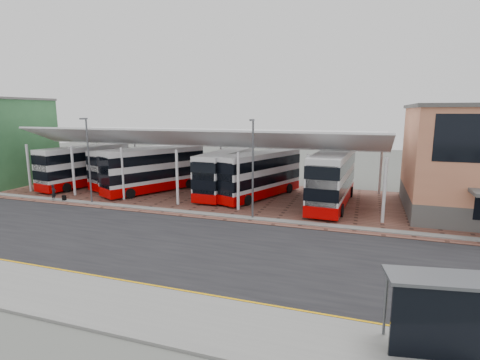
{
  "coord_description": "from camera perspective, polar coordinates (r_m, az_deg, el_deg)",
  "views": [
    {
      "loc": [
        10.56,
        -21.91,
        8.66
      ],
      "look_at": [
        -0.11,
        9.31,
        2.59
      ],
      "focal_mm": 28.0,
      "sensor_mm": 36.0,
      "label": 1
    }
  ],
  "objects": [
    {
      "name": "lamp_east",
      "position": [
        29.77,
        1.95,
        2.11
      ],
      "size": [
        0.16,
        0.9,
        8.07
      ],
      "color": "#515359",
      "rests_on": "ground"
    },
    {
      "name": "lamp_west",
      "position": [
        37.63,
        -22.08,
        3.1
      ],
      "size": [
        0.16,
        0.9,
        8.07
      ],
      "color": "#515359",
      "rests_on": "ground"
    },
    {
      "name": "bus_0",
      "position": [
        47.18,
        -22.49,
        1.96
      ],
      "size": [
        4.64,
        11.52,
        4.63
      ],
      "rotation": [
        0.0,
        0.0,
        -0.19
      ],
      "color": "silver",
      "rests_on": "forecourt"
    },
    {
      "name": "north_kerb",
      "position": [
        31.23,
        -1.66,
        -5.54
      ],
      "size": [
        120.0,
        0.8,
        0.14
      ],
      "primitive_type": "cube",
      "color": "slate",
      "rests_on": "ground"
    },
    {
      "name": "canopy",
      "position": [
        39.59,
        -5.94,
        6.22
      ],
      "size": [
        37.0,
        11.63,
        7.07
      ],
      "color": "silver",
      "rests_on": "ground"
    },
    {
      "name": "yellow_line_near",
      "position": [
        20.21,
        -15.38,
        -15.27
      ],
      "size": [
        120.0,
        0.12,
        0.01
      ],
      "primitive_type": "cube",
      "color": "#F2AB08",
      "rests_on": "road"
    },
    {
      "name": "shop_green",
      "position": [
        52.34,
        -32.15,
        4.96
      ],
      "size": [
        6.4,
        10.2,
        10.22
      ],
      "color": "#346A3B",
      "rests_on": "ground"
    },
    {
      "name": "sidewalk",
      "position": [
        18.76,
        -18.97,
        -17.43
      ],
      "size": [
        120.0,
        4.0,
        0.14
      ],
      "primitive_type": "cube",
      "color": "slate",
      "rests_on": "ground"
    },
    {
      "name": "ground",
      "position": [
        25.82,
        -6.55,
        -9.25
      ],
      "size": [
        140.0,
        140.0,
        0.0
      ],
      "primitive_type": "plane",
      "color": "#50534D"
    },
    {
      "name": "road",
      "position": [
        24.97,
        -7.55,
        -9.94
      ],
      "size": [
        120.0,
        14.0,
        0.02
      ],
      "primitive_type": "cube",
      "color": "black",
      "rests_on": "ground"
    },
    {
      "name": "bus_4",
      "position": [
        37.79,
        3.03,
        0.76
      ],
      "size": [
        6.37,
        11.23,
        4.56
      ],
      "rotation": [
        0.0,
        0.0,
        -0.37
      ],
      "color": "silver",
      "rests_on": "forecourt"
    },
    {
      "name": "yellow_line_far",
      "position": [
        20.43,
        -14.9,
        -14.95
      ],
      "size": [
        120.0,
        0.12,
        0.01
      ],
      "primitive_type": "cube",
      "color": "#F2AB08",
      "rests_on": "road"
    },
    {
      "name": "bus_1",
      "position": [
        45.43,
        -15.75,
        1.91
      ],
      "size": [
        5.93,
        10.84,
        4.39
      ],
      "rotation": [
        0.0,
        0.0,
        -0.35
      ],
      "color": "silver",
      "rests_on": "forecourt"
    },
    {
      "name": "pedestrian",
      "position": [
        40.88,
        -26.52,
        -1.71
      ],
      "size": [
        0.49,
        0.64,
        1.57
      ],
      "primitive_type": "imported",
      "rotation": [
        0.0,
        0.0,
        1.78
      ],
      "color": "black",
      "rests_on": "forecourt"
    },
    {
      "name": "bus_3",
      "position": [
        39.19,
        -2.17,
        1.09
      ],
      "size": [
        2.97,
        11.04,
        4.53
      ],
      "rotation": [
        0.0,
        0.0,
        -0.03
      ],
      "color": "silver",
      "rests_on": "forecourt"
    },
    {
      "name": "bus_shelter",
      "position": [
        15.53,
        28.99,
        -16.82
      ],
      "size": [
        3.7,
        2.16,
        2.8
      ],
      "rotation": [
        0.0,
        0.0,
        0.17
      ],
      "color": "black",
      "rests_on": "sidewalk"
    },
    {
      "name": "bus_2",
      "position": [
        41.51,
        -12.94,
        1.48
      ],
      "size": [
        7.53,
        11.37,
        4.71
      ],
      "rotation": [
        0.0,
        0.0,
        -0.47
      ],
      "color": "silver",
      "rests_on": "forecourt"
    },
    {
      "name": "bus_5",
      "position": [
        35.57,
        13.91,
        0.19
      ],
      "size": [
        3.51,
        12.19,
        4.97
      ],
      "rotation": [
        0.0,
        0.0,
        -0.05
      ],
      "color": "silver",
      "rests_on": "forecourt"
    },
    {
      "name": "forecourt",
      "position": [
        36.96,
        4.96,
        -3.12
      ],
      "size": [
        72.0,
        16.0,
        0.06
      ],
      "primitive_type": "cube",
      "color": "brown",
      "rests_on": "ground"
    },
    {
      "name": "suitcase",
      "position": [
        40.18,
        -25.22,
        -2.52
      ],
      "size": [
        0.34,
        0.24,
        0.58
      ],
      "primitive_type": "cube",
      "color": "black",
      "rests_on": "forecourt"
    }
  ]
}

